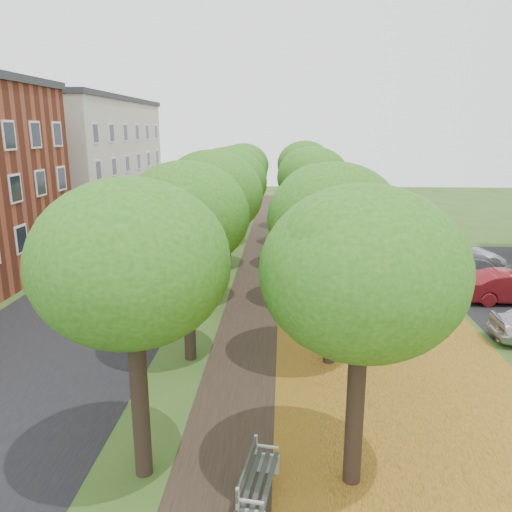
# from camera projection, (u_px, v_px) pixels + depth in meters

# --- Properties ---
(ground) EXTENTS (120.00, 120.00, 0.00)m
(ground) POSITION_uv_depth(u_px,v_px,m) (238.00, 476.00, 11.55)
(ground) COLOR #2D4C19
(ground) RESTS_ON ground
(street_asphalt) EXTENTS (8.00, 70.00, 0.01)m
(street_asphalt) POSITION_uv_depth(u_px,v_px,m) (123.00, 280.00, 26.46)
(street_asphalt) COLOR black
(street_asphalt) RESTS_ON ground
(footpath) EXTENTS (3.20, 70.00, 0.01)m
(footpath) POSITION_uv_depth(u_px,v_px,m) (264.00, 282.00, 26.06)
(footpath) COLOR black
(footpath) RESTS_ON ground
(leaf_verge) EXTENTS (7.50, 70.00, 0.01)m
(leaf_verge) POSITION_uv_depth(u_px,v_px,m) (360.00, 284.00, 25.80)
(leaf_verge) COLOR #B17320
(leaf_verge) RESTS_ON ground
(tree_row_west) EXTENTS (4.19, 34.19, 6.75)m
(tree_row_west) POSITION_uv_depth(u_px,v_px,m) (220.00, 188.00, 24.96)
(tree_row_west) COLOR black
(tree_row_west) RESTS_ON ground
(tree_row_east) EXTENTS (4.19, 34.19, 6.75)m
(tree_row_east) POSITION_uv_depth(u_px,v_px,m) (316.00, 188.00, 24.70)
(tree_row_east) COLOR black
(tree_row_east) RESTS_ON ground
(building_cream) EXTENTS (10.30, 20.30, 10.40)m
(building_cream) POSITION_uv_depth(u_px,v_px,m) (76.00, 160.00, 43.08)
(building_cream) COLOR beige
(building_cream) RESTS_ON ground
(bench) EXTENTS (0.85, 2.02, 0.93)m
(bench) POSITION_uv_depth(u_px,v_px,m) (257.00, 480.00, 10.72)
(bench) COLOR #26302A
(bench) RESTS_ON ground
(car_grey) EXTENTS (5.36, 2.84, 1.48)m
(car_grey) POSITION_uv_depth(u_px,v_px,m) (479.00, 270.00, 25.73)
(car_grey) COLOR #343439
(car_grey) RESTS_ON ground
(car_white) EXTENTS (5.52, 2.97, 1.47)m
(car_white) POSITION_uv_depth(u_px,v_px,m) (457.00, 256.00, 28.62)
(car_white) COLOR silver
(car_white) RESTS_ON ground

